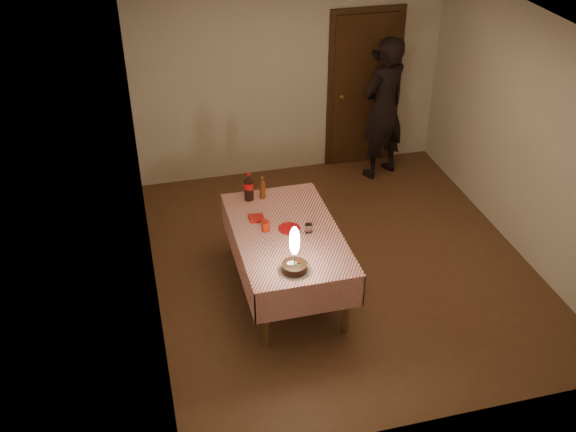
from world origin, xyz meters
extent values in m
cube|color=brown|center=(0.00, 0.00, 0.00)|extent=(4.00, 4.50, 0.01)
cube|color=beige|center=(0.00, 2.25, 1.30)|extent=(4.00, 0.04, 2.60)
cube|color=beige|center=(0.00, -2.25, 1.30)|extent=(4.00, 0.04, 2.60)
cube|color=beige|center=(-2.00, 0.00, 1.30)|extent=(0.04, 4.50, 2.60)
cube|color=beige|center=(2.00, 0.00, 1.30)|extent=(0.04, 4.50, 2.60)
cube|color=silver|center=(0.00, 0.00, 2.60)|extent=(4.00, 4.50, 0.04)
cube|color=#472814|center=(1.00, 2.22, 1.02)|extent=(0.85, 0.05, 2.05)
sphere|color=#B28C33|center=(0.68, 2.17, 1.00)|extent=(0.06, 0.06, 0.06)
cube|color=brown|center=(-0.69, -0.31, 0.71)|extent=(0.90, 1.60, 0.04)
cylinder|color=brown|center=(-1.08, -1.05, 0.34)|extent=(0.07, 0.07, 0.69)
cylinder|color=brown|center=(-0.30, -1.05, 0.34)|extent=(0.07, 0.07, 0.69)
cylinder|color=brown|center=(-1.08, 0.43, 0.34)|extent=(0.07, 0.07, 0.69)
cylinder|color=brown|center=(-0.30, 0.43, 0.34)|extent=(0.07, 0.07, 0.69)
cube|color=beige|center=(-0.69, -0.31, 0.73)|extent=(1.02, 1.72, 0.01)
cube|color=beige|center=(-0.69, -1.16, 0.56)|extent=(1.02, 0.01, 0.34)
cube|color=beige|center=(-0.69, 0.54, 0.56)|extent=(1.02, 0.01, 0.34)
cube|color=beige|center=(-1.20, -0.31, 0.56)|extent=(0.01, 1.72, 0.34)
cube|color=beige|center=(-0.19, -0.31, 0.56)|extent=(0.01, 1.72, 0.34)
cylinder|color=white|center=(-0.78, -0.94, 0.74)|extent=(0.29, 0.29, 0.01)
cylinder|color=black|center=(-0.78, -0.94, 0.78)|extent=(0.23, 0.23, 0.07)
cylinder|color=white|center=(-0.80, -0.92, 0.82)|extent=(0.07, 0.07, 0.00)
sphere|color=red|center=(-0.75, -0.95, 0.83)|extent=(0.02, 0.02, 0.02)
cube|color=#19721E|center=(-0.73, -0.96, 0.82)|extent=(0.02, 0.01, 0.00)
cube|color=#19721E|center=(-0.76, -0.96, 0.82)|extent=(0.01, 0.02, 0.00)
cylinder|color=#262628|center=(-0.78, -0.94, 0.87)|extent=(0.01, 0.01, 0.12)
ellipsoid|color=#FFF2BF|center=(-0.78, -0.94, 1.06)|extent=(0.09, 0.09, 0.29)
sphere|color=white|center=(-0.78, -0.94, 0.95)|extent=(0.04, 0.04, 0.04)
cylinder|color=#B50C12|center=(-0.66, -0.27, 0.74)|extent=(0.22, 0.22, 0.01)
cylinder|color=#AB220B|center=(-0.89, -0.24, 0.79)|extent=(0.08, 0.08, 0.10)
cylinder|color=silver|center=(-0.49, -0.37, 0.78)|extent=(0.07, 0.07, 0.09)
cube|color=red|center=(-0.93, -0.02, 0.75)|extent=(0.15, 0.15, 0.02)
cylinder|color=black|center=(-0.93, 0.38, 0.85)|extent=(0.10, 0.10, 0.22)
cylinder|color=red|center=(-0.93, 0.38, 0.91)|extent=(0.10, 0.10, 0.07)
cone|color=black|center=(-0.93, 0.38, 1.00)|extent=(0.10, 0.10, 0.08)
cylinder|color=red|center=(-0.93, 0.38, 1.04)|extent=(0.03, 0.03, 0.02)
cylinder|color=#5E2B10|center=(-0.78, 0.37, 0.83)|extent=(0.06, 0.06, 0.18)
cone|color=#5E2B10|center=(-0.78, 0.37, 0.95)|extent=(0.06, 0.06, 0.06)
cylinder|color=olive|center=(-0.78, 0.37, 0.98)|extent=(0.02, 0.02, 0.02)
imported|color=black|center=(1.12, 1.81, 0.94)|extent=(0.81, 0.69, 1.88)
cube|color=black|center=(1.07, 1.93, 1.61)|extent=(0.16, 0.13, 0.10)
cylinder|color=black|center=(1.04, 2.00, 1.61)|extent=(0.10, 0.10, 0.08)
camera|label=1|loc=(-2.03, -5.60, 4.44)|focal=42.00mm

